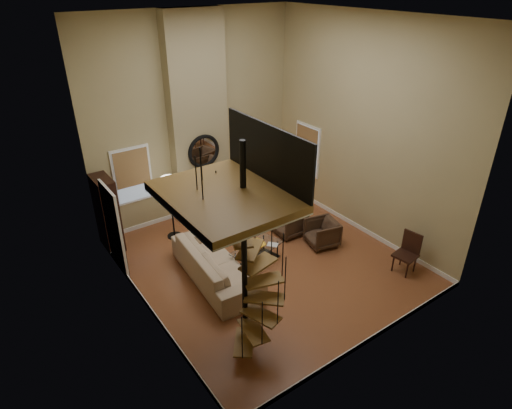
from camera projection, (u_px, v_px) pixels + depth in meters
ground at (265, 262)px, 10.59m from camera, size 6.00×6.50×0.01m
back_wall at (195, 119)px, 11.63m from camera, size 6.00×0.02×5.50m
front_wall at (387, 219)px, 6.95m from camera, size 6.00×0.02×5.50m
left_wall at (132, 193)px, 7.77m from camera, size 0.02×6.50×5.50m
right_wall at (364, 130)px, 10.81m from camera, size 0.02×6.50×5.50m
ceiling at (269, 17)px, 7.99m from camera, size 6.00×6.50×0.01m
baseboard_back at (201, 207)px, 12.89m from camera, size 6.00×0.02×0.12m
baseboard_front at (367, 341)px, 8.23m from camera, size 6.00×0.02×0.12m
baseboard_left at (150, 308)px, 9.05m from camera, size 0.02×6.50×0.12m
baseboard_right at (352, 223)px, 12.08m from camera, size 0.02×6.50×0.12m
chimney_breast at (198, 121)px, 11.49m from camera, size 1.60×0.38×5.50m
hearth at (212, 218)px, 12.43m from camera, size 1.50×0.60×0.04m
firebox at (206, 197)px, 12.39m from camera, size 0.95×0.02×0.72m
mantel at (207, 179)px, 12.05m from camera, size 1.70×0.18×0.06m
mirror_frame at (204, 151)px, 11.71m from camera, size 0.94×0.10×0.94m
mirror_disc at (204, 151)px, 11.72m from camera, size 0.80×0.01×0.80m
vase_left at (188, 178)px, 11.72m from camera, size 0.24×0.24×0.25m
vase_right at (224, 169)px, 12.32m from camera, size 0.20×0.20×0.21m
window_back at (132, 175)px, 11.18m from camera, size 1.02×0.06×1.52m
window_right at (307, 149)px, 12.77m from camera, size 0.06×1.02×1.52m
entry_door at (115, 230)px, 9.89m from camera, size 0.10×1.05×2.16m
loft at (230, 191)px, 6.73m from camera, size 1.70×2.20×1.09m
spiral_stair at (245, 262)px, 7.55m from camera, size 1.47×1.47×4.06m
hutch at (107, 214)px, 10.75m from camera, size 0.41×0.86×1.93m
sofa at (215, 264)px, 9.85m from camera, size 1.28×2.82×0.80m
armchair_near at (291, 221)px, 11.60m from camera, size 0.82×0.80×0.71m
armchair_far at (324, 232)px, 11.10m from camera, size 0.90×0.89×0.68m
coffee_table at (257, 253)px, 10.40m from camera, size 1.39×0.93×0.47m
bowl at (256, 245)px, 10.33m from camera, size 0.43×0.43×0.11m
book at (272, 245)px, 10.38m from camera, size 0.30×0.31×0.02m
floor_lamp at (170, 189)px, 10.93m from camera, size 0.43×0.43×1.74m
accent_lamp at (249, 193)px, 13.28m from camera, size 0.14×0.14×0.50m
side_chair at (408, 251)px, 10.06m from camera, size 0.54×0.54×1.00m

